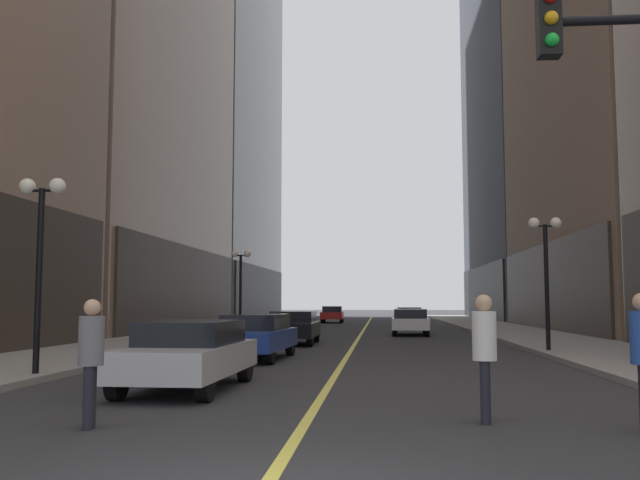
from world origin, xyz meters
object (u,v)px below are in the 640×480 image
street_lamp_left_far (241,272)px  street_lamp_right_mid (546,253)px  pedestrian_in_white_shirt (484,347)px  car_black (293,326)px  street_lamp_left_near (41,231)px  car_red (332,314)px  car_white (410,321)px  pedestrian_in_grey_suit (91,353)px  car_silver (189,352)px  car_yellow (408,316)px  car_blue (255,335)px

street_lamp_left_far → street_lamp_right_mid: bearing=-46.2°
pedestrian_in_white_shirt → street_lamp_left_far: size_ratio=0.41×
car_black → street_lamp_left_near: street_lamp_left_near is taller
car_red → street_lamp_right_mid: 34.32m
car_black → car_white: same height
pedestrian_in_grey_suit → street_lamp_left_far: street_lamp_left_far is taller
car_silver → street_lamp_right_mid: street_lamp_right_mid is taller
car_white → pedestrian_in_grey_suit: size_ratio=2.66×
car_yellow → pedestrian_in_white_shirt: (-0.33, -36.05, 0.34)m
pedestrian_in_white_shirt → street_lamp_left_near: street_lamp_left_near is taller
street_lamp_left_near → street_lamp_left_far: (0.00, 21.63, 0.00)m
car_silver → car_blue: bearing=90.1°
car_yellow → car_red: 11.23m
car_yellow → pedestrian_in_white_shirt: 36.06m
car_yellow → car_blue: bearing=-102.1°
car_blue → car_red: same height
car_red → street_lamp_left_far: size_ratio=0.96×
car_silver → street_lamp_left_near: size_ratio=0.98×
car_blue → car_black: 7.26m
car_yellow → pedestrian_in_grey_suit: (-5.69, -36.95, 0.29)m
car_white → street_lamp_left_far: street_lamp_left_far is taller
car_silver → street_lamp_left_near: bearing=161.4°
pedestrian_in_white_shirt → street_lamp_right_mid: size_ratio=0.41×
street_lamp_left_near → pedestrian_in_grey_suit: bearing=-56.5°
car_blue → car_yellow: (5.51, 25.80, 0.00)m
car_white → street_lamp_right_mid: street_lamp_right_mid is taller
car_red → car_white: bearing=-75.0°
car_red → street_lamp_right_mid: size_ratio=0.96×
car_black → car_white: (4.99, 7.97, 0.00)m
car_yellow → street_lamp_left_far: bearing=-132.9°
car_white → car_yellow: 10.58m
pedestrian_in_white_shirt → car_red: bearing=96.7°
car_blue → car_yellow: bearing=77.9°
car_white → street_lamp_left_far: size_ratio=1.04×
pedestrian_in_grey_suit → pedestrian_in_white_shirt: bearing=9.5°
car_yellow → car_red: bearing=120.7°
pedestrian_in_white_shirt → street_lamp_left_far: (-8.92, 26.11, 2.20)m
car_red → pedestrian_in_white_shirt: 46.03m
car_silver → car_black: 14.29m
pedestrian_in_grey_suit → pedestrian_in_white_shirt: size_ratio=0.96×
pedestrian_in_grey_suit → street_lamp_right_mid: street_lamp_right_mid is taller
car_yellow → street_lamp_left_near: bearing=-106.3°
car_red → pedestrian_in_white_shirt: size_ratio=2.36×
street_lamp_left_near → street_lamp_left_far: same height
car_silver → car_red: same height
car_black → street_lamp_left_near: 13.85m
car_black → pedestrian_in_grey_suit: 18.41m
car_blue → street_lamp_left_near: street_lamp_left_near is taller
car_black → pedestrian_in_white_shirt: bearing=-74.1°
car_yellow → street_lamp_left_far: street_lamp_left_far is taller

